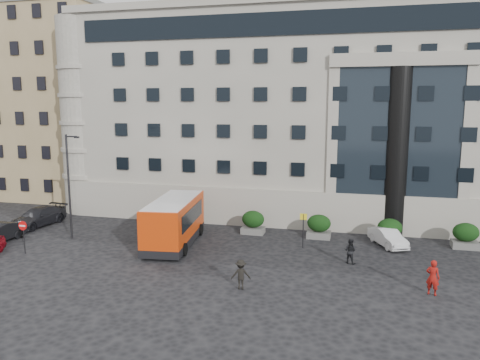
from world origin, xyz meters
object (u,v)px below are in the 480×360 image
Objects in this scene: hedge_c at (319,226)px; no_entry_sign at (23,231)px; bus_stop_sign at (303,224)px; minibus at (174,220)px; hedge_e at (466,235)px; parked_car_c at (38,217)px; pedestrian_c at (241,274)px; parked_car_d at (129,201)px; hedge_d at (390,231)px; red_truck at (136,192)px; pedestrian_a at (433,277)px; pedestrian_b at (350,251)px; street_lamp at (69,183)px; white_taxi at (388,237)px; hedge_b at (253,222)px; hedge_a at (191,218)px.

no_entry_sign is at bearing -155.51° from hedge_c.
minibus is (-9.29, -1.41, 0.11)m from bus_stop_sign.
hedge_e is at bearing 16.52° from no_entry_sign.
parked_car_c is 3.12× the size of pedestrian_c.
no_entry_sign is 14.58m from parked_car_d.
parked_car_c is (-23.40, -2.12, -0.16)m from hedge_c.
red_truck reaches higher than hedge_d.
hedge_d is 24.56m from red_truck.
pedestrian_a is (25.88, -15.14, 0.22)m from parked_car_d.
pedestrian_c is (-5.84, -5.84, 0.02)m from pedestrian_b.
minibus is 5.04× the size of pedestrian_b.
hedge_c is 19.58m from red_truck.
street_lamp is 1.47× the size of parked_car_d.
street_lamp is 0.96× the size of minibus.
hedge_c reaches higher than pedestrian_b.
street_lamp is 3.17× the size of bus_stop_sign.
hedge_e is 17.76m from pedestrian_c.
street_lamp is at bearing -170.52° from hedge_e.
minibus is 13.42m from parked_car_c.
pedestrian_b is (-2.76, -5.34, -0.11)m from hedge_d.
white_taxi is at bearing -31.55° from red_truck.
bus_stop_sign is 0.48× the size of parked_car_c.
white_taxi is at bearing -98.48° from pedestrian_b.
hedge_c is at bearing 0.00° from hedge_b.
hedge_e is 33.87m from parked_car_c.
hedge_b is at bearing 0.00° from hedge_a.
hedge_d reaches higher than white_taxi.
pedestrian_a reaches higher than pedestrian_c.
street_lamp is 11.14m from parked_car_d.
pedestrian_c is at bearing -127.56° from hedge_d.
pedestrian_b is (-7.96, -5.34, -0.11)m from hedge_e.
hedge_e is at bearing -7.54° from parked_car_d.
hedge_a is 0.22× the size of minibus.
minibus is 1.57× the size of parked_car_c.
hedge_a is at bearing -72.18° from pedestrian_c.
minibus reaches higher than hedge_e.
no_entry_sign is (-14.20, -8.84, 0.72)m from hedge_b.
pedestrian_a is at bearing 175.48° from pedestrian_c.
street_lamp is 4.74× the size of pedestrian_c.
hedge_a is at bearing 31.16° from street_lamp.
minibus is (8.15, 0.59, -2.52)m from street_lamp.
hedge_d reaches higher than pedestrian_c.
parked_car_d is at bearing 166.72° from hedge_d.
hedge_e is at bearing 0.00° from hedge_d.
hedge_b is 0.79× the size of no_entry_sign.
pedestrian_c is (20.00, -9.06, 0.08)m from parked_car_c.
parked_car_d is 24.13m from pedestrian_b.
pedestrian_b is at bearing -149.20° from pedestrian_c.
hedge_d is (5.20, 0.00, 0.00)m from hedge_c.
bus_stop_sign is at bearing -42.12° from red_truck.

